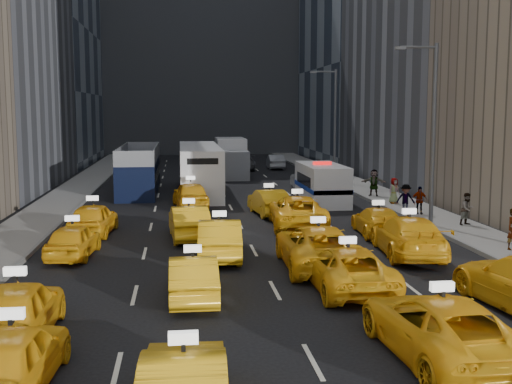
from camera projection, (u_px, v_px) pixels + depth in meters
ground at (285, 309)px, 18.88m from camera, size 160.00×160.00×0.00m
sidewalk_west at (66, 198)px, 42.25m from camera, size 3.00×90.00×0.15m
sidewalk_east at (375, 193)px, 44.73m from camera, size 3.00×90.00×0.15m
curb_west at (88, 197)px, 42.42m from camera, size 0.15×90.00×0.18m
curb_east at (355, 193)px, 44.55m from camera, size 0.15×90.00×0.18m
building_backdrop at (199, 5)px, 87.24m from camera, size 30.00×12.00×40.00m
streetlight_near at (431, 129)px, 31.15m from camera, size 2.15×0.22×9.00m
streetlight_far at (334, 121)px, 50.85m from camera, size 2.15×0.22×9.00m
taxi_0 at (13, 357)px, 13.37m from camera, size 1.94×4.27×1.42m
taxi_2 at (440, 327)px, 15.12m from camera, size 2.78×5.53×1.50m
taxi_4 at (17, 309)px, 16.33m from camera, size 1.85×4.58×1.56m
taxi_5 at (193, 277)px, 19.80m from camera, size 1.48×4.18×1.38m
taxi_6 at (347, 268)px, 20.83m from camera, size 2.38×5.15×1.43m
taxi_8 at (73, 241)px, 25.41m from camera, size 1.95×4.11×1.36m
taxi_9 at (220, 239)px, 25.32m from camera, size 1.88×4.80×1.56m
taxi_10 at (318, 247)px, 23.73m from camera, size 2.79×5.80×1.59m
taxi_11 at (408, 236)px, 25.68m from camera, size 2.79×5.70×1.60m
taxi_12 at (93, 219)px, 29.99m from camera, size 2.14×4.59×1.52m
taxi_13 at (189, 222)px, 29.10m from camera, size 1.94×4.72×1.52m
taxi_14 at (297, 211)px, 32.07m from camera, size 3.00×5.84×1.58m
taxi_15 at (378, 221)px, 29.92m from camera, size 2.18×4.69×1.32m
taxi_16 at (191, 195)px, 38.16m from camera, size 2.29×4.84×1.60m
taxi_17 at (269, 202)px, 35.74m from camera, size 2.03×4.52×1.44m
nypd_van at (322, 185)px, 40.09m from camera, size 2.41×6.13×2.62m
double_decker at (139, 170)px, 45.48m from camera, size 3.48×11.34×3.25m
city_bus at (199, 170)px, 45.09m from camera, size 3.03×12.99×3.34m
box_truck at (231, 158)px, 55.96m from camera, size 3.27×7.55×3.35m
misc_car_0 at (309, 180)px, 46.72m from camera, size 2.09×4.80×1.54m
misc_car_1 at (144, 167)px, 57.51m from camera, size 2.64×5.14×1.39m
misc_car_2 at (241, 161)px, 62.69m from camera, size 2.45×5.79×1.67m
misc_car_3 at (196, 163)px, 61.45m from camera, size 2.41×4.93×1.62m
misc_car_4 at (275, 162)px, 63.58m from camera, size 1.64×4.36×1.42m
pedestrian_1 at (467, 209)px, 31.76m from camera, size 0.88×0.68×1.60m
pedestrian_2 at (406, 199)px, 35.10m from camera, size 1.12×0.63×1.64m
pedestrian_3 at (419, 200)px, 35.09m from camera, size 0.95×0.54×1.53m
pedestrian_4 at (394, 191)px, 39.11m from camera, size 0.87×0.66×1.57m
pedestrian_5 at (374, 183)px, 42.57m from camera, size 1.69×1.09×1.76m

